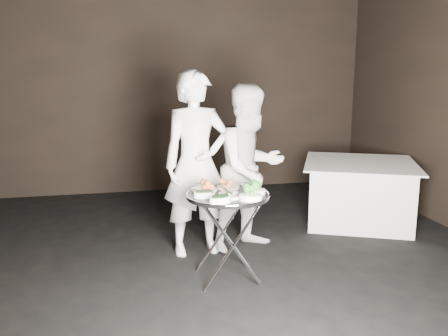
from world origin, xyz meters
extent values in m
cube|color=black|center=(0.00, 0.00, -0.03)|extent=(6.00, 7.00, 0.05)
cube|color=black|center=(0.00, 3.52, 1.50)|extent=(6.00, 0.05, 3.00)
cylinder|color=silver|center=(0.21, 0.05, 0.36)|extent=(0.50, 0.02, 0.74)
cylinder|color=silver|center=(0.21, 0.05, 0.36)|extent=(0.50, 0.02, 0.74)
cylinder|color=silver|center=(0.21, 0.43, 0.36)|extent=(0.50, 0.02, 0.74)
cylinder|color=silver|center=(0.21, 0.43, 0.36)|extent=(0.50, 0.02, 0.74)
cylinder|color=silver|center=(0.00, 0.24, 0.71)|extent=(0.02, 0.43, 0.02)
cylinder|color=silver|center=(0.43, 0.24, 0.71)|extent=(0.02, 0.43, 0.02)
cylinder|color=black|center=(0.21, 0.24, 0.74)|extent=(0.69, 0.69, 0.03)
torus|color=silver|center=(0.21, 0.24, 0.76)|extent=(0.71, 0.71, 0.02)
cylinder|color=beige|center=(0.04, 0.40, 0.77)|extent=(0.22, 0.22, 0.02)
cylinder|color=beige|center=(0.26, 0.44, 0.76)|extent=(0.20, 0.20, 0.02)
cylinder|color=white|center=(0.43, 0.36, 0.78)|extent=(0.12, 0.12, 0.05)
cylinder|color=silver|center=(0.03, 0.40, 0.81)|extent=(0.10, 0.18, 0.01)
cylinder|color=silver|center=(0.26, 0.45, 0.81)|extent=(0.11, 0.18, 0.01)
cylinder|color=silver|center=(0.44, 0.37, 0.81)|extent=(0.03, 0.20, 0.01)
cylinder|color=silver|center=(-0.01, 0.19, 0.81)|extent=(0.15, 0.15, 0.01)
cylinder|color=silver|center=(0.43, 0.19, 0.81)|extent=(0.15, 0.15, 0.01)
cylinder|color=silver|center=(0.21, 0.25, 0.81)|extent=(0.05, 0.20, 0.01)
imported|color=white|center=(0.06, 0.92, 0.89)|extent=(0.70, 0.51, 1.78)
imported|color=white|center=(0.60, 0.93, 0.82)|extent=(0.98, 0.88, 1.65)
cube|color=white|center=(2.09, 1.47, 0.35)|extent=(1.12, 1.12, 0.70)
cube|color=white|center=(2.09, 1.47, 0.71)|extent=(1.26, 1.26, 0.02)
camera|label=1|loc=(-0.64, -3.50, 1.77)|focal=38.00mm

